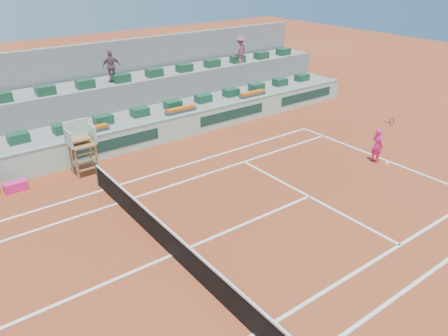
% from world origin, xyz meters
% --- Properties ---
extents(ground, '(90.00, 90.00, 0.00)m').
position_xyz_m(ground, '(0.00, 0.00, 0.00)').
color(ground, '#8E381B').
rests_on(ground, ground).
extents(seating_tier_lower, '(36.00, 4.00, 1.20)m').
position_xyz_m(seating_tier_lower, '(0.00, 10.70, 0.60)').
color(seating_tier_lower, gray).
rests_on(seating_tier_lower, ground).
extents(seating_tier_upper, '(36.00, 2.40, 2.60)m').
position_xyz_m(seating_tier_upper, '(0.00, 12.30, 1.30)').
color(seating_tier_upper, gray).
rests_on(seating_tier_upper, ground).
extents(stadium_back_wall, '(36.00, 0.40, 4.40)m').
position_xyz_m(stadium_back_wall, '(0.00, 13.90, 2.20)').
color(stadium_back_wall, gray).
rests_on(stadium_back_wall, ground).
extents(player_bag, '(0.91, 0.40, 0.40)m').
position_xyz_m(player_bag, '(-2.88, 7.57, 0.20)').
color(player_bag, '#FF2181').
rests_on(player_bag, ground).
extents(spectator_mid, '(1.03, 0.50, 1.71)m').
position_xyz_m(spectator_mid, '(3.58, 11.88, 3.45)').
color(spectator_mid, '#764F5D').
rests_on(spectator_mid, seating_tier_upper).
extents(spectator_right, '(1.21, 0.90, 1.66)m').
position_xyz_m(spectator_right, '(12.00, 11.48, 3.43)').
color(spectator_right, '#994C5D').
rests_on(spectator_right, seating_tier_upper).
extents(court_lines, '(23.89, 11.09, 0.01)m').
position_xyz_m(court_lines, '(0.00, 0.00, 0.01)').
color(court_lines, white).
rests_on(court_lines, ground).
extents(tennis_net, '(0.10, 11.97, 1.10)m').
position_xyz_m(tennis_net, '(0.00, 0.00, 0.53)').
color(tennis_net, black).
rests_on(tennis_net, ground).
extents(advertising_hoarding, '(36.00, 0.34, 1.26)m').
position_xyz_m(advertising_hoarding, '(0.02, 8.50, 0.63)').
color(advertising_hoarding, '#ACD8BF').
rests_on(advertising_hoarding, ground).
extents(umpire_chair, '(1.10, 0.90, 2.40)m').
position_xyz_m(umpire_chair, '(0.00, 7.50, 1.54)').
color(umpire_chair, '#986739').
rests_on(umpire_chair, ground).
extents(seat_row_lower, '(32.90, 0.60, 0.44)m').
position_xyz_m(seat_row_lower, '(0.00, 9.80, 1.42)').
color(seat_row_lower, '#184A2E').
rests_on(seat_row_lower, seating_tier_lower).
extents(seat_row_upper, '(32.90, 0.60, 0.44)m').
position_xyz_m(seat_row_upper, '(0.00, 11.70, 2.82)').
color(seat_row_upper, '#184A2E').
rests_on(seat_row_upper, seating_tier_upper).
extents(flower_planters, '(26.80, 0.36, 0.28)m').
position_xyz_m(flower_planters, '(-1.50, 9.00, 1.33)').
color(flower_planters, '#464646').
rests_on(flower_planters, seating_tier_lower).
extents(tennis_player, '(0.47, 0.89, 2.28)m').
position_xyz_m(tennis_player, '(11.34, 0.45, 0.83)').
color(tennis_player, '#FF2181').
rests_on(tennis_player, ground).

